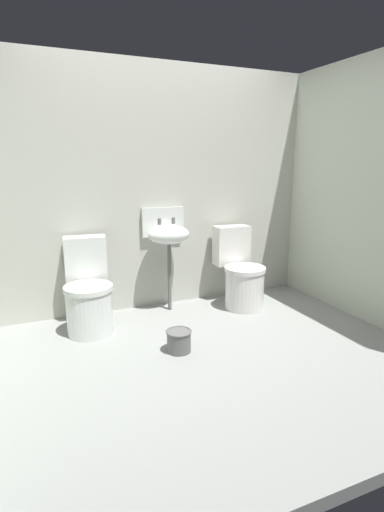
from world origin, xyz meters
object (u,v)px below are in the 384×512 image
Objects in this scene: toilet_left at (88,294)px; sink at (168,234)px; toilet_right at (240,274)px; bucket at (179,340)px.

toilet_left is 0.92m from sink.
bucket is (-0.94, -0.70, -0.23)m from toilet_right.
sink reaches higher than bucket.
toilet_right is 0.84m from sink.
bucket is (0.56, -0.70, -0.23)m from toilet_left.
toilet_right reaches higher than bucket.
bucket is at bearing 38.19° from toilet_right.
toilet_left reaches higher than bucket.
bucket is (-0.24, -0.88, -0.66)m from sink.
sink is at bearing -160.01° from toilet_left.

